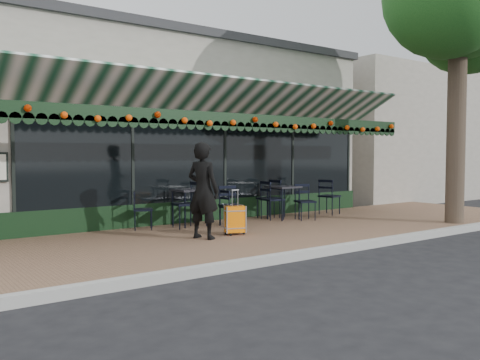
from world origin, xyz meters
TOP-DOWN VIEW (x-y plane):
  - ground at (0.00, 0.00)m, footprint 80.00×80.00m
  - sidewalk at (0.00, 2.00)m, footprint 18.00×4.00m
  - curb at (0.00, -0.08)m, footprint 18.00×0.16m
  - restaurant_building at (0.00, 7.84)m, footprint 12.00×9.60m
  - neighbor_building_right at (13.00, 8.00)m, footprint 12.00×8.00m
  - woman at (-0.53, 1.87)m, footprint 0.66×0.78m
  - suitcase at (0.21, 1.88)m, footprint 0.44×0.33m
  - cafe_table_a at (2.54, 3.12)m, footprint 0.66×0.66m
  - cafe_table_b at (0.12, 3.49)m, footprint 0.66×0.66m
  - chair_a_left at (2.40, 3.50)m, footprint 0.49×0.49m
  - chair_a_right at (2.31, 3.25)m, footprint 0.51×0.51m
  - chair_a_front at (2.87, 2.70)m, footprint 0.56×0.56m
  - chair_a_extra at (4.17, 3.14)m, footprint 0.57×0.57m
  - chair_b_left at (-0.12, 3.25)m, footprint 0.58×0.58m
  - chair_b_right at (0.89, 2.98)m, footprint 0.42×0.42m
  - chair_b_front at (0.81, 2.88)m, footprint 0.54×0.54m
  - chair_solo at (-0.95, 3.59)m, footprint 0.54×0.54m

SIDE VIEW (x-z plane):
  - ground at x=0.00m, z-range 0.00..0.00m
  - sidewalk at x=0.00m, z-range 0.00..0.15m
  - curb at x=0.00m, z-range 0.00..0.15m
  - suitcase at x=0.21m, z-range 0.00..0.89m
  - chair_b_right at x=0.89m, z-range 0.15..0.96m
  - chair_solo at x=-0.95m, z-range 0.15..0.97m
  - chair_a_front at x=2.87m, z-range 0.15..1.03m
  - chair_b_front at x=0.81m, z-range 0.15..1.05m
  - chair_a_extra at x=4.17m, z-range 0.15..1.09m
  - chair_a_right at x=2.31m, z-range 0.15..1.10m
  - chair_a_left at x=2.40m, z-range 0.15..1.11m
  - chair_b_left at x=-0.12m, z-range 0.15..1.16m
  - cafe_table_a at x=2.54m, z-range 0.47..1.28m
  - cafe_table_b at x=0.12m, z-range 0.48..1.29m
  - woman at x=-0.53m, z-range 0.15..1.96m
  - restaurant_building at x=0.00m, z-range 0.02..4.52m
  - neighbor_building_right at x=13.00m, z-range 0.00..4.80m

